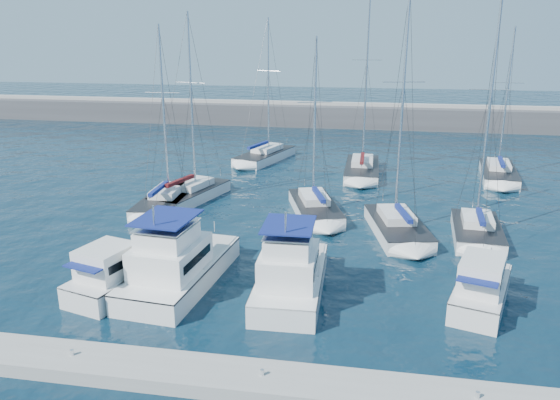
% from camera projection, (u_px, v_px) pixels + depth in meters
% --- Properties ---
extents(ground, '(220.00, 220.00, 0.00)m').
position_uv_depth(ground, '(301.00, 272.00, 31.70)').
color(ground, black).
rests_on(ground, ground).
extents(breakwater, '(160.00, 6.00, 4.45)m').
position_uv_depth(breakwater, '(349.00, 119.00, 80.33)').
color(breakwater, '#424244').
rests_on(breakwater, ground).
extents(dock, '(40.00, 2.20, 0.60)m').
position_uv_depth(dock, '(262.00, 382.00, 21.26)').
color(dock, gray).
rests_on(dock, ground).
extents(dock_cleat_near_port, '(0.16, 0.16, 0.25)m').
position_uv_depth(dock_cleat_near_port, '(72.00, 352.00, 22.44)').
color(dock_cleat_near_port, silver).
rests_on(dock_cleat_near_port, dock).
extents(dock_cleat_centre, '(0.16, 0.16, 0.25)m').
position_uv_depth(dock_cleat_centre, '(262.00, 372.00, 21.13)').
color(dock_cleat_centre, silver).
rests_on(dock_cleat_centre, dock).
extents(dock_cleat_near_stbd, '(0.16, 0.16, 0.25)m').
position_uv_depth(dock_cleat_near_stbd, '(478.00, 395.00, 19.82)').
color(dock_cleat_near_stbd, silver).
rests_on(dock_cleat_near_stbd, dock).
extents(motor_yacht_port_outer, '(4.12, 6.23, 3.20)m').
position_uv_depth(motor_yacht_port_outer, '(115.00, 277.00, 28.87)').
color(motor_yacht_port_outer, silver).
rests_on(motor_yacht_port_outer, ground).
extents(motor_yacht_port_inner, '(4.54, 9.43, 4.69)m').
position_uv_depth(motor_yacht_port_inner, '(177.00, 267.00, 29.61)').
color(motor_yacht_port_inner, silver).
rests_on(motor_yacht_port_inner, ground).
extents(motor_yacht_stbd_inner, '(3.55, 8.35, 4.69)m').
position_uv_depth(motor_yacht_stbd_inner, '(290.00, 276.00, 28.55)').
color(motor_yacht_stbd_inner, silver).
rests_on(motor_yacht_stbd_inner, ground).
extents(motor_yacht_stbd_outer, '(4.02, 6.48, 3.20)m').
position_uv_depth(motor_yacht_stbd_outer, '(481.00, 289.00, 27.45)').
color(motor_yacht_stbd_outer, silver).
rests_on(motor_yacht_stbd_outer, ground).
extents(sailboat_mid_a, '(3.37, 8.31, 14.26)m').
position_uv_depth(sailboat_mid_a, '(166.00, 201.00, 43.09)').
color(sailboat_mid_a, silver).
rests_on(sailboat_mid_a, ground).
extents(sailboat_mid_b, '(5.14, 8.42, 15.20)m').
position_uv_depth(sailboat_mid_b, '(191.00, 194.00, 45.10)').
color(sailboat_mid_b, silver).
rests_on(sailboat_mid_b, ground).
extents(sailboat_mid_c, '(5.14, 8.36, 13.41)m').
position_uv_depth(sailboat_mid_c, '(315.00, 208.00, 41.52)').
color(sailboat_mid_c, silver).
rests_on(sailboat_mid_c, ground).
extents(sailboat_mid_d, '(4.73, 8.27, 16.45)m').
position_uv_depth(sailboat_mid_d, '(397.00, 227.00, 37.44)').
color(sailboat_mid_d, silver).
rests_on(sailboat_mid_d, ground).
extents(sailboat_mid_e, '(3.56, 7.06, 15.79)m').
position_uv_depth(sailboat_mid_e, '(477.00, 231.00, 36.62)').
color(sailboat_mid_e, silver).
rests_on(sailboat_mid_e, ground).
extents(sailboat_back_a, '(5.60, 9.30, 15.09)m').
position_uv_depth(sailboat_back_a, '(265.00, 156.00, 58.92)').
color(sailboat_back_a, silver).
rests_on(sailboat_back_a, ground).
extents(sailboat_back_b, '(3.19, 9.20, 17.43)m').
position_uv_depth(sailboat_back_b, '(362.00, 169.00, 53.14)').
color(sailboat_back_b, silver).
rests_on(sailboat_back_b, ground).
extents(sailboat_back_c, '(4.03, 8.89, 14.18)m').
position_uv_depth(sailboat_back_c, '(498.00, 173.00, 51.62)').
color(sailboat_back_c, silver).
rests_on(sailboat_back_c, ground).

